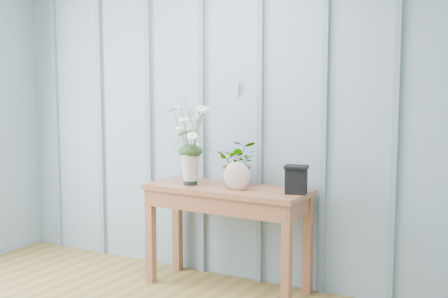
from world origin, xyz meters
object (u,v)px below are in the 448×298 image
Objects in this scene: felt_disc_vessel at (237,176)px; carved_box at (296,179)px; sideboard at (227,202)px; daisy_vase at (190,130)px.

felt_disc_vessel is 0.42m from carved_box.
carved_box is (0.41, 0.09, -0.00)m from felt_disc_vessel.
carved_box is (0.53, 0.01, 0.21)m from sideboard.
carved_box is (0.80, 0.08, -0.30)m from daisy_vase.
felt_disc_vessel reaches higher than sideboard.
daisy_vase reaches higher than carved_box.
felt_disc_vessel reaches higher than carved_box.
felt_disc_vessel is at bearing -167.25° from carved_box.
felt_disc_vessel is (0.40, -0.01, -0.30)m from daisy_vase.
sideboard is 6.20× the size of carved_box.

